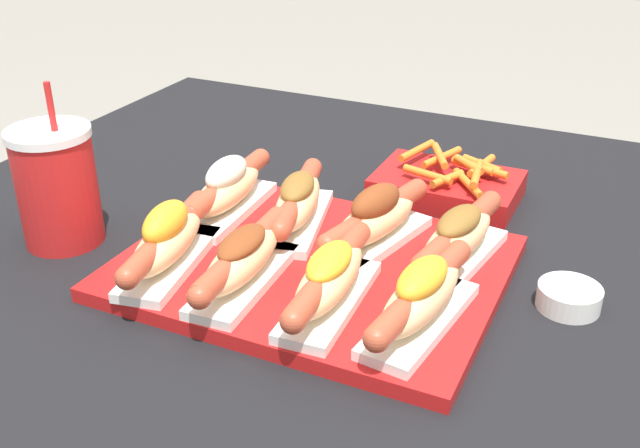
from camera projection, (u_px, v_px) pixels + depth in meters
patio_table at (305, 448)px, 1.13m from camera, size 1.12×1.12×0.72m
serving_tray at (313, 267)px, 0.89m from camera, size 0.44×0.34×0.02m
hot_dog_0 at (167, 240)px, 0.86m from camera, size 0.09×0.21×0.08m
hot_dog_1 at (244, 259)px, 0.83m from camera, size 0.07×0.22×0.06m
hot_dog_2 at (329, 279)px, 0.79m from camera, size 0.07×0.22×0.07m
hot_dog_3 at (421, 297)px, 0.76m from camera, size 0.08×0.22×0.07m
hot_dog_4 at (229, 188)px, 0.99m from camera, size 0.07×0.22×0.08m
hot_dog_5 at (298, 202)px, 0.95m from camera, size 0.10×0.21×0.07m
hot_dog_6 at (375, 219)px, 0.91m from camera, size 0.10×0.21×0.08m
hot_dog_7 at (458, 237)px, 0.87m from camera, size 0.09×0.22×0.07m
sauce_bowl at (569, 296)px, 0.83m from camera, size 0.07×0.07×0.03m
drink_cup at (57, 186)px, 0.94m from camera, size 0.10×0.10×0.21m
fries_basket at (448, 185)px, 1.08m from camera, size 0.20×0.14×0.06m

